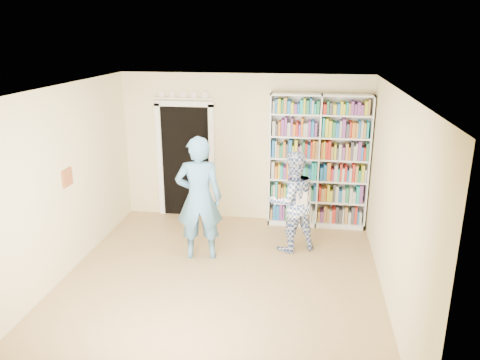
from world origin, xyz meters
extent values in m
plane|color=#A37E4F|center=(0.00, 0.00, 0.00)|extent=(5.00, 5.00, 0.00)
plane|color=white|center=(0.00, 0.00, 2.70)|extent=(5.00, 5.00, 0.00)
plane|color=beige|center=(0.00, 2.50, 1.35)|extent=(4.50, 0.00, 4.50)
plane|color=beige|center=(-2.25, 0.00, 1.35)|extent=(0.00, 5.00, 5.00)
plane|color=beige|center=(2.25, 0.00, 1.35)|extent=(0.00, 5.00, 5.00)
cube|color=white|center=(1.35, 2.34, 1.19)|extent=(1.74, 0.33, 2.39)
cube|color=white|center=(1.35, 2.34, 1.19)|extent=(0.03, 0.33, 2.39)
cube|color=black|center=(-1.10, 2.48, 1.05)|extent=(0.90, 0.03, 2.10)
cube|color=white|center=(-1.60, 2.47, 1.05)|extent=(0.10, 0.06, 2.20)
cube|color=white|center=(-0.60, 2.47, 1.05)|extent=(0.10, 0.06, 2.20)
cube|color=white|center=(-1.10, 2.47, 2.15)|extent=(1.10, 0.06, 0.10)
cube|color=white|center=(-1.10, 2.46, 2.25)|extent=(1.10, 0.08, 0.02)
cube|color=maroon|center=(-2.23, 0.20, 1.40)|extent=(0.03, 0.25, 0.25)
imported|color=#4F86B1|center=(-0.45, 0.77, 0.97)|extent=(0.78, 0.59, 1.94)
imported|color=#2C4688|center=(0.94, 1.25, 0.82)|extent=(0.99, 0.92, 1.64)
cube|color=white|center=(1.10, 1.06, 0.91)|extent=(0.17, 0.10, 0.27)
camera|label=1|loc=(1.15, -5.74, 3.38)|focal=35.00mm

